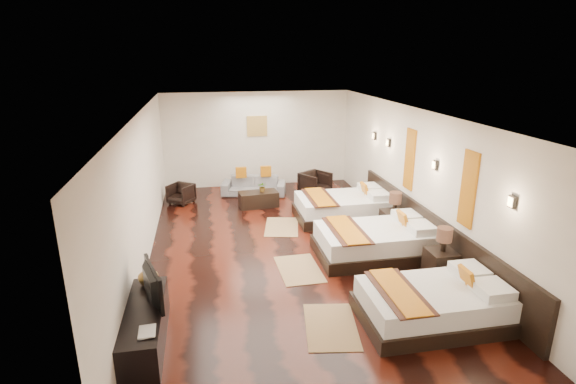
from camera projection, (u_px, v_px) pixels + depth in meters
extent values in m
cube|color=black|center=(287.00, 248.00, 9.19)|extent=(5.50, 9.50, 0.01)
cube|color=white|center=(287.00, 112.00, 8.35)|extent=(5.50, 9.50, 0.01)
cube|color=silver|center=(257.00, 139.00, 13.22)|extent=(5.50, 0.01, 2.80)
cube|color=silver|center=(142.00, 191.00, 8.28)|extent=(0.01, 9.50, 2.80)
cube|color=silver|center=(416.00, 177.00, 9.27)|extent=(0.01, 9.50, 2.80)
cube|color=black|center=(428.00, 233.00, 8.80)|extent=(0.08, 6.60, 0.90)
cube|color=black|center=(432.00, 314.00, 6.69)|extent=(2.17, 1.34, 0.23)
cube|color=white|center=(433.00, 298.00, 6.61)|extent=(2.07, 1.24, 0.31)
cube|color=#BD6A0D|center=(467.00, 278.00, 6.62)|extent=(0.16, 0.33, 0.33)
cube|color=#38190F|center=(399.00, 292.00, 6.46)|extent=(0.57, 1.36, 0.02)
cube|color=#BD6A0D|center=(399.00, 291.00, 6.45)|extent=(0.39, 1.36, 0.02)
cube|color=black|center=(375.00, 249.00, 8.85)|extent=(2.33, 1.44, 0.24)
cube|color=white|center=(376.00, 236.00, 8.76)|extent=(2.22, 1.33, 0.33)
cube|color=#BD6A0D|center=(403.00, 220.00, 8.77)|extent=(0.17, 0.35, 0.36)
cube|color=#38190F|center=(347.00, 230.00, 8.60)|extent=(0.61, 1.46, 0.02)
cube|color=#BD6A0D|center=(347.00, 229.00, 8.59)|extent=(0.42, 1.46, 0.02)
cube|color=black|center=(343.00, 214.00, 10.83)|extent=(2.27, 1.41, 0.24)
cube|color=white|center=(343.00, 203.00, 10.74)|extent=(2.16, 1.30, 0.32)
cube|color=#BD6A0D|center=(365.00, 190.00, 10.75)|extent=(0.17, 0.35, 0.35)
cube|color=#38190F|center=(320.00, 197.00, 10.58)|extent=(0.60, 1.43, 0.02)
cube|color=#BD6A0D|center=(320.00, 197.00, 10.58)|extent=(0.41, 1.43, 0.02)
cube|color=black|center=(441.00, 265.00, 7.85)|extent=(0.50, 0.50, 0.56)
cylinder|color=black|center=(443.00, 245.00, 7.74)|extent=(0.09, 0.09, 0.22)
cylinder|color=#3F2619|center=(445.00, 234.00, 7.68)|extent=(0.27, 0.27, 0.25)
cube|color=black|center=(393.00, 223.00, 9.78)|extent=(0.50, 0.50, 0.56)
cylinder|color=black|center=(395.00, 206.00, 9.66)|extent=(0.09, 0.09, 0.22)
cylinder|color=#3F2619|center=(395.00, 198.00, 9.60)|extent=(0.27, 0.27, 0.25)
cube|color=#93724A|center=(331.00, 326.00, 6.57)|extent=(0.94, 1.31, 0.01)
cube|color=#93724A|center=(299.00, 269.00, 8.29)|extent=(0.78, 1.22, 0.01)
cube|color=#93724A|center=(282.00, 227.00, 10.30)|extent=(0.98, 1.33, 0.01)
cube|color=black|center=(146.00, 326.00, 6.11)|extent=(0.50, 1.80, 0.55)
imported|color=black|center=(147.00, 285.00, 6.11)|extent=(0.39, 0.92, 0.53)
imported|color=black|center=(138.00, 333.00, 5.49)|extent=(0.23, 0.29, 0.03)
imported|color=brown|center=(148.00, 275.00, 6.63)|extent=(0.36, 0.36, 0.31)
imported|color=slate|center=(254.00, 186.00, 12.60)|extent=(1.89, 1.09, 0.52)
imported|color=black|center=(181.00, 194.00, 11.84)|extent=(0.81, 0.82, 0.54)
imported|color=black|center=(315.00, 184.00, 12.53)|extent=(1.00, 1.01, 0.67)
cube|color=black|center=(259.00, 199.00, 11.63)|extent=(1.05, 0.60, 0.40)
imported|color=#21571D|center=(263.00, 187.00, 11.55)|extent=(0.29, 0.26, 0.27)
cube|color=#D86014|center=(468.00, 189.00, 7.39)|extent=(0.04, 0.40, 1.30)
cube|color=#D86014|center=(410.00, 159.00, 9.45)|extent=(0.04, 0.40, 1.30)
cube|color=black|center=(512.00, 202.00, 6.31)|extent=(0.06, 0.12, 0.18)
cube|color=#FFD18C|center=(510.00, 202.00, 6.31)|extent=(0.02, 0.10, 0.14)
cube|color=black|center=(435.00, 165.00, 8.37)|extent=(0.06, 0.12, 0.18)
cube|color=#FFD18C|center=(434.00, 165.00, 8.37)|extent=(0.02, 0.10, 0.14)
cube|color=black|center=(389.00, 143.00, 10.43)|extent=(0.06, 0.12, 0.18)
cube|color=#FFD18C|center=(387.00, 143.00, 10.43)|extent=(0.02, 0.10, 0.14)
cube|color=black|center=(374.00, 136.00, 11.28)|extent=(0.06, 0.12, 0.18)
cube|color=#FFD18C|center=(373.00, 136.00, 11.27)|extent=(0.02, 0.10, 0.14)
cube|color=#AD873F|center=(257.00, 126.00, 13.08)|extent=(0.60, 0.04, 0.60)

